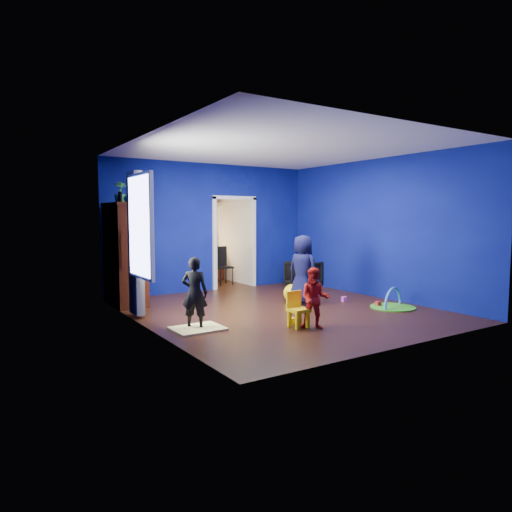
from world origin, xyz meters
TOP-DOWN VIEW (x-y plane):
  - floor at (0.00, 0.00)m, footprint 5.00×5.50m
  - ceiling at (0.00, 0.00)m, footprint 5.00×5.50m
  - wall_back at (0.00, 2.75)m, footprint 5.00×0.02m
  - wall_front at (0.00, -2.75)m, footprint 5.00×0.02m
  - wall_left at (-2.50, 0.00)m, footprint 0.02×5.50m
  - wall_right at (2.50, 0.00)m, footprint 0.02×5.50m
  - alcove at (0.60, 3.62)m, footprint 1.00×1.75m
  - armchair at (2.10, 1.98)m, footprint 0.79×0.77m
  - child_black at (-1.89, -0.37)m, footprint 0.47×0.46m
  - child_navy at (0.71, 0.28)m, footprint 0.60×0.75m
  - toddler_red at (-0.37, -1.38)m, footprint 0.57×0.57m
  - vase at (-2.22, 1.73)m, footprint 0.23×0.23m
  - potted_plant at (-2.22, 2.25)m, footprint 0.24×0.24m
  - tv_armoire at (-2.22, 2.03)m, footprint 0.58×1.14m
  - crt_tv at (-2.18, 2.03)m, footprint 0.46×0.70m
  - yellow_blanket at (-1.89, -0.47)m, footprint 0.76×0.61m
  - hopper_ball at (0.66, 0.53)m, footprint 0.36×0.36m
  - kid_chair at (-0.52, -1.18)m, footprint 0.28×0.28m
  - play_mat at (1.90, -0.93)m, footprint 0.83×0.83m
  - toy_arch at (1.90, -0.93)m, footprint 0.72×0.27m
  - window_left at (-2.48, 0.35)m, footprint 0.03×0.95m
  - curtain at (-2.37, 0.90)m, footprint 0.14×0.42m
  - doorway at (0.60, 2.75)m, footprint 1.16×0.10m
  - study_desk at (0.60, 4.26)m, footprint 0.88×0.44m
  - desk_monitor at (0.60, 4.38)m, footprint 0.40×0.05m
  - desk_lamp at (0.32, 4.32)m, footprint 0.14×0.14m
  - folding_chair at (0.60, 3.30)m, footprint 0.40×0.40m
  - book_shelf at (0.60, 4.37)m, footprint 0.88×0.24m
  - toy_0 at (1.75, -0.71)m, footprint 0.10×0.08m
  - toy_1 at (1.56, 0.75)m, footprint 0.11×0.11m
  - toy_2 at (-0.48, -0.95)m, footprint 0.10×0.08m
  - toy_3 at (1.56, 0.01)m, footprint 0.10×0.08m

SIDE VIEW (x-z plane):
  - floor at x=0.00m, z-range -0.01..0.01m
  - play_mat at x=1.90m, z-range 0.00..0.02m
  - yellow_blanket at x=-1.89m, z-range 0.00..0.03m
  - toy_arch at x=1.90m, z-range -0.35..0.39m
  - toy_0 at x=1.75m, z-range 0.00..0.10m
  - toy_2 at x=-0.48m, z-range 0.00..0.10m
  - toy_3 at x=1.56m, z-range 0.00..0.10m
  - toy_1 at x=1.56m, z-range 0.00..0.11m
  - hopper_ball at x=0.66m, z-range 0.00..0.36m
  - kid_chair at x=-0.52m, z-range 0.00..0.50m
  - armchair at x=2.10m, z-range 0.00..0.63m
  - study_desk at x=0.60m, z-range 0.00..0.75m
  - folding_chair at x=0.60m, z-range 0.00..0.92m
  - toddler_red at x=-0.37m, z-range 0.00..0.93m
  - child_black at x=-1.89m, z-range 0.00..1.10m
  - child_navy at x=0.71m, z-range 0.00..1.34m
  - desk_lamp at x=0.32m, z-range 0.86..1.00m
  - desk_monitor at x=0.60m, z-range 0.79..1.11m
  - tv_armoire at x=-2.22m, z-range 0.00..1.96m
  - crt_tv at x=-2.18m, z-range 0.75..1.29m
  - doorway at x=0.60m, z-range 0.00..2.10m
  - alcove at x=0.60m, z-range 0.00..2.50m
  - curtain at x=-2.37m, z-range 0.05..2.45m
  - wall_back at x=0.00m, z-range 0.00..2.90m
  - wall_front at x=0.00m, z-range 0.00..2.90m
  - wall_left at x=-2.50m, z-range 0.00..2.90m
  - wall_right at x=2.50m, z-range 0.00..2.90m
  - window_left at x=-2.48m, z-range 0.77..2.33m
  - book_shelf at x=0.60m, z-range 2.00..2.04m
  - vase at x=-2.22m, z-range 1.96..2.15m
  - potted_plant at x=-2.22m, z-range 1.96..2.38m
  - ceiling at x=0.00m, z-range 2.90..2.90m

